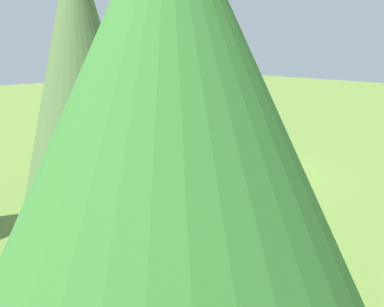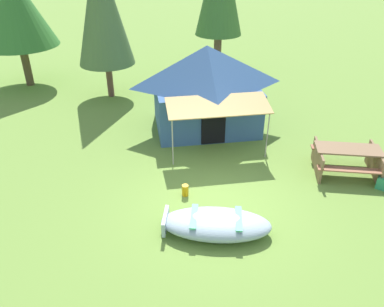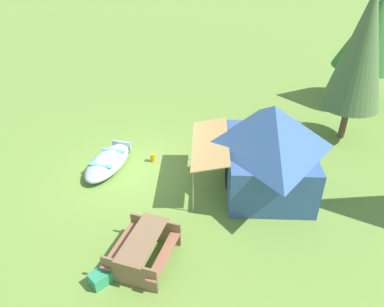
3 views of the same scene
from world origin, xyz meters
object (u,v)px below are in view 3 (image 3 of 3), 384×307
at_px(fuel_can, 153,158).
at_px(pine_tree_far_center, 376,32).
at_px(canvas_cabin_tent, 269,146).
at_px(beached_rowboat, 108,162).
at_px(pine_tree_back_right, 362,50).
at_px(picnic_table, 143,247).
at_px(cooler_box, 101,278).

xyz_separation_m(fuel_can, pine_tree_far_center, (-6.72, 8.30, 3.11)).
bearing_deg(canvas_cabin_tent, beached_rowboat, -90.86).
bearing_deg(beached_rowboat, pine_tree_back_right, 113.53).
height_order(canvas_cabin_tent, picnic_table, canvas_cabin_tent).
xyz_separation_m(pine_tree_back_right, pine_tree_far_center, (-3.76, 1.40, -0.22)).
xyz_separation_m(beached_rowboat, canvas_cabin_tent, (0.08, 5.34, 1.21)).
distance_m(beached_rowboat, picnic_table, 4.49).
relative_size(canvas_cabin_tent, picnic_table, 2.14).
bearing_deg(cooler_box, canvas_cabin_tent, 140.28).
xyz_separation_m(canvas_cabin_tent, fuel_can, (-0.74, -3.93, -1.30)).
height_order(beached_rowboat, fuel_can, beached_rowboat).
bearing_deg(picnic_table, fuel_can, -167.71).
xyz_separation_m(canvas_cabin_tent, pine_tree_back_right, (-3.70, 2.97, 2.03)).
bearing_deg(picnic_table, cooler_box, -44.60).
bearing_deg(canvas_cabin_tent, picnic_table, -38.53).
height_order(picnic_table, fuel_can, picnic_table).
bearing_deg(pine_tree_back_right, picnic_table, -38.63).
distance_m(canvas_cabin_tent, cooler_box, 6.04).
relative_size(beached_rowboat, pine_tree_far_center, 0.53).
bearing_deg(canvas_cabin_tent, pine_tree_far_center, 149.67).
height_order(fuel_can, pine_tree_back_right, pine_tree_back_right).
bearing_deg(beached_rowboat, cooler_box, 18.79).
bearing_deg(pine_tree_far_center, fuel_can, -50.98).
relative_size(canvas_cabin_tent, pine_tree_back_right, 0.73).
bearing_deg(cooler_box, pine_tree_far_center, 145.86).
bearing_deg(pine_tree_back_right, canvas_cabin_tent, -38.73).
bearing_deg(pine_tree_far_center, pine_tree_back_right, -20.39).
relative_size(beached_rowboat, cooler_box, 5.34).
xyz_separation_m(picnic_table, pine_tree_back_right, (-7.42, 5.93, 3.01)).
height_order(cooler_box, pine_tree_back_right, pine_tree_back_right).
bearing_deg(canvas_cabin_tent, fuel_can, -100.63).
distance_m(fuel_can, pine_tree_far_center, 11.12).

